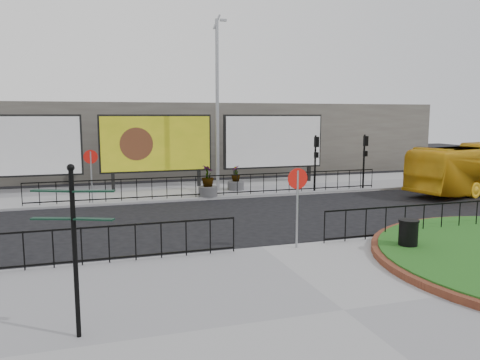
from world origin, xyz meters
name	(u,v)px	position (x,y,z in m)	size (l,w,h in m)	color
ground	(262,250)	(0.00, 0.00, 0.00)	(90.00, 90.00, 0.00)	black
pavement_near	(344,313)	(0.00, -5.00, 0.06)	(30.00, 10.00, 0.12)	gray
pavement_far	(187,190)	(0.00, 12.00, 0.06)	(44.00, 6.00, 0.12)	gray
railing_near_left	(53,249)	(-6.00, -0.30, 0.67)	(10.00, 0.10, 1.10)	black
railing_near_right	(442,218)	(6.50, -0.30, 0.67)	(9.00, 0.10, 1.10)	black
railing_far	(217,185)	(1.00, 9.30, 0.67)	(18.00, 0.10, 1.10)	black
speed_sign_far	(91,164)	(-5.00, 9.40, 1.92)	(0.64, 0.07, 2.47)	gray
speed_sign_near	(297,190)	(1.00, -0.40, 1.92)	(0.64, 0.07, 2.47)	gray
billboard_left	(19,146)	(-8.50, 12.97, 2.60)	(6.20, 0.31, 4.10)	black
billboard_mid	(156,144)	(-1.50, 12.97, 2.60)	(6.20, 0.31, 4.10)	black
billboard_right	(274,142)	(5.50, 12.97, 2.60)	(6.20, 0.31, 4.10)	black
lamp_post	(217,103)	(1.51, 11.00, 4.83)	(0.74, 0.18, 9.23)	gray
signal_pole_a	(316,154)	(6.50, 9.34, 2.10)	(0.22, 0.26, 3.00)	black
signal_pole_b	(365,153)	(9.50, 9.34, 2.10)	(0.22, 0.26, 3.00)	black
building_backdrop	(161,138)	(0.00, 22.00, 2.50)	(40.00, 10.00, 5.00)	#646057
fingerpost_sign	(74,235)	(-5.27, -4.58, 2.06)	(1.47, 0.74, 3.21)	black
litter_bin	(408,236)	(3.95, -1.86, 0.62)	(0.60, 0.60, 0.99)	black
bus	(479,168)	(15.07, 6.89, 1.34)	(2.24, 9.59, 2.67)	gold
planter_b	(208,184)	(0.57, 9.43, 0.74)	(0.95, 0.95, 1.58)	#4C4C4F
planter_c	(236,181)	(2.52, 11.00, 0.59)	(0.90, 0.90, 1.34)	#4C4C4F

